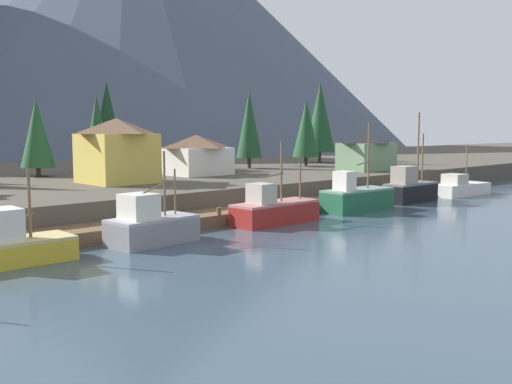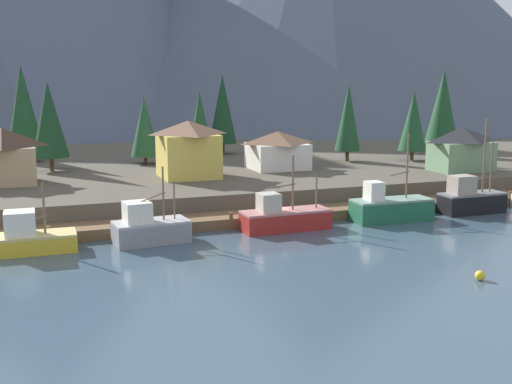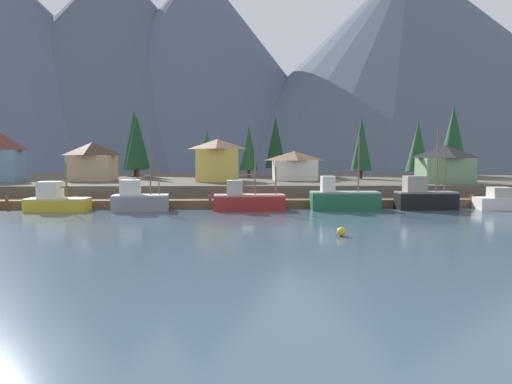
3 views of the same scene
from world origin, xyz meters
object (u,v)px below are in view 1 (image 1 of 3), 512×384
Objects in this scene: house_white at (196,154)px; conifer_mid_right at (97,129)px; fishing_boat_black at (410,189)px; house_yellow at (117,150)px; conifer_mid_left at (320,117)px; conifer_centre at (249,124)px; fishing_boat_yellow at (10,245)px; fishing_boat_green at (356,198)px; conifer_back_right at (37,133)px; conifer_far_left at (107,119)px; house_green at (366,149)px; conifer_back_left at (306,128)px; fishing_boat_red at (274,210)px; fishing_boat_white at (460,188)px; fishing_boat_grey at (150,226)px.

conifer_mid_right reaches higher than house_white.
fishing_boat_black is 1.40× the size of house_yellow.
conifer_mid_left is 1.20× the size of conifer_centre.
fishing_boat_green is at bearing 0.61° from fishing_boat_yellow.
conifer_back_right reaches higher than house_white.
conifer_mid_right is 0.81× the size of conifer_far_left.
house_green is 11.11m from conifer_back_left.
house_yellow is at bearing -166.47° from house_white.
fishing_boat_green is (33.22, -0.02, 0.09)m from fishing_boat_yellow.
fishing_boat_yellow is 36.86m from house_white.
conifer_mid_left is 9.16m from conifer_back_left.
conifer_centre is at bearing 50.11° from fishing_boat_red.
conifer_mid_right is at bearing 160.56° from conifer_centre.
fishing_boat_red is at bearing -175.92° from fishing_boat_white.
house_yellow is at bearing 46.50° from fishing_boat_yellow.
conifer_far_left is (-22.23, 27.30, 3.96)m from house_green.
fishing_boat_yellow is 39.57m from conifer_mid_right.
conifer_back_right is at bearing 150.81° from house_green.
fishing_boat_black is 42.14m from conifer_far_left.
fishing_boat_grey is at bearing -179.72° from fishing_boat_red.
fishing_boat_red is 22.90m from house_white.
fishing_boat_white is 1.21× the size of house_yellow.
fishing_boat_black is (20.93, 0.23, 0.30)m from fishing_boat_red.
fishing_boat_black is (33.41, 0.58, 0.17)m from fishing_boat_grey.
fishing_boat_green is at bearing -133.46° from conifer_mid_left.
fishing_boat_white is at bearing -2.86° from fishing_boat_black.
fishing_boat_red is 0.98× the size of fishing_boat_white.
conifer_mid_right reaches higher than fishing_boat_grey.
fishing_boat_black is at bearing -123.42° from house_green.
conifer_centre is at bearing -45.89° from conifer_far_left.
conifer_far_left is (6.24, 38.94, 8.09)m from fishing_boat_red.
conifer_far_left reaches higher than conifer_centre.
conifer_mid_left reaches higher than fishing_boat_grey.
house_yellow reaches higher than fishing_boat_yellow.
conifer_back_left is 9.14m from conifer_centre.
house_green is (50.46, 11.67, 4.10)m from fishing_boat_yellow.
conifer_back_right is (5.57, 31.75, 6.19)m from fishing_boat_grey.
fishing_boat_green is 34.04m from conifer_mid_right.
conifer_mid_right is at bearing 69.42° from house_yellow.
house_white is 0.68× the size of conifer_centre.
fishing_boat_white is at bearing -5.05° from fishing_boat_grey.
fishing_boat_grey is 0.67× the size of conifer_back_left.
fishing_boat_red is at bearing -99.10° from conifer_far_left.
house_yellow reaches higher than fishing_boat_grey.
conifer_far_left is (-4.99, 38.99, 7.97)m from fishing_boat_green.
conifer_far_left is (-30.32, 12.26, -0.48)m from conifer_mid_left.
fishing_boat_white is at bearing -46.45° from conifer_mid_right.
fishing_boat_white is at bearing 0.67° from fishing_boat_green.
fishing_boat_red is at bearing -128.57° from conifer_centre.
conifer_mid_left reaches higher than conifer_far_left.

